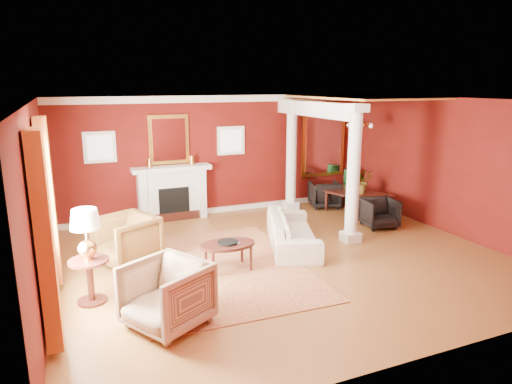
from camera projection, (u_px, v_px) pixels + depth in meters
name	position (u px, v px, depth m)	size (l,w,h in m)	color
ground	(283.00, 258.00, 8.51)	(8.00, 8.00, 0.00)	brown
room_shell	(284.00, 151.00, 8.04)	(8.04, 7.04, 2.92)	#5B0E0C
fireplace	(172.00, 193.00, 10.84)	(1.85, 0.42, 1.29)	white
overmantel_mirror	(169.00, 140.00, 10.67)	(0.95, 0.07, 1.15)	gold
flank_window_left	(100.00, 147.00, 10.12)	(0.70, 0.07, 0.70)	white
flank_window_right	(231.00, 141.00, 11.29)	(0.70, 0.07, 0.70)	white
left_window	(45.00, 217.00, 6.17)	(0.21, 2.55, 2.60)	white
column_front	(353.00, 174.00, 9.09)	(0.36, 0.36, 2.80)	white
column_back	(291.00, 155.00, 11.51)	(0.36, 0.36, 2.80)	white
header_beam	(315.00, 109.00, 10.25)	(0.30, 3.20, 0.32)	white
amber_ceiling	(362.00, 97.00, 10.49)	(2.30, 3.40, 0.04)	#EA9C44
dining_mirror	(323.00, 145.00, 12.34)	(1.30, 0.07, 1.70)	gold
chandelier	(361.00, 124.00, 10.70)	(0.60, 0.62, 0.75)	#C4843D
crown_trim	(221.00, 99.00, 10.96)	(8.00, 0.08, 0.16)	white
base_trim	(223.00, 209.00, 11.60)	(8.00, 0.08, 0.12)	white
rug	(218.00, 268.00, 8.05)	(2.95, 3.93, 0.02)	maroon
sofa	(293.00, 226.00, 9.04)	(2.20, 0.64, 0.86)	beige
armchair_leopard	(126.00, 238.00, 8.18)	(0.95, 0.89, 0.98)	black
armchair_stripe	(167.00, 292.00, 6.04)	(0.96, 0.89, 0.98)	tan
coffee_table	(228.00, 246.00, 7.89)	(0.97, 0.97, 0.49)	black
coffee_book	(228.00, 238.00, 7.78)	(0.17, 0.02, 0.23)	black
side_table	(87.00, 241.00, 6.59)	(0.58, 0.58, 1.44)	black
dining_table	(359.00, 197.00, 11.31)	(1.56, 0.55, 0.87)	black
dining_chair_near	(380.00, 212.00, 10.27)	(0.71, 0.66, 0.73)	black
dining_chair_far	(324.00, 193.00, 11.97)	(0.73, 0.68, 0.75)	black
green_urn	(349.00, 189.00, 12.44)	(0.39, 0.39, 0.93)	#15421E
potted_plant	(362.00, 171.00, 11.09)	(0.54, 0.60, 0.47)	#26591E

